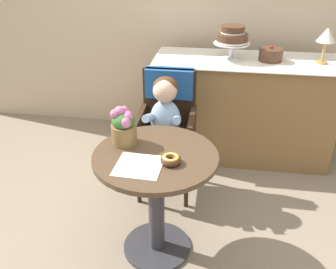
{
  "coord_description": "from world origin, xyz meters",
  "views": [
    {
      "loc": [
        0.33,
        -1.75,
        1.81
      ],
      "look_at": [
        0.05,
        0.15,
        0.77
      ],
      "focal_mm": 39.31,
      "sensor_mm": 36.0,
      "label": 1
    }
  ],
  "objects_px": {
    "flower_vase": "(124,126)",
    "tiered_cake_stand": "(232,37)",
    "seated_child": "(165,117)",
    "cafe_table": "(156,184)",
    "wicker_chair": "(168,113)",
    "donut_front": "(171,159)",
    "round_layer_cake": "(271,55)",
    "table_lamp": "(327,36)"
  },
  "relations": [
    {
      "from": "cafe_table",
      "to": "seated_child",
      "type": "relative_size",
      "value": 0.99
    },
    {
      "from": "seated_child",
      "to": "tiered_cake_stand",
      "type": "relative_size",
      "value": 2.42
    },
    {
      "from": "wicker_chair",
      "to": "table_lamp",
      "type": "bearing_deg",
      "value": 20.03
    },
    {
      "from": "table_lamp",
      "to": "flower_vase",
      "type": "bearing_deg",
      "value": -138.18
    },
    {
      "from": "seated_child",
      "to": "donut_front",
      "type": "height_order",
      "value": "seated_child"
    },
    {
      "from": "cafe_table",
      "to": "flower_vase",
      "type": "height_order",
      "value": "flower_vase"
    },
    {
      "from": "seated_child",
      "to": "flower_vase",
      "type": "height_order",
      "value": "seated_child"
    },
    {
      "from": "donut_front",
      "to": "flower_vase",
      "type": "height_order",
      "value": "flower_vase"
    },
    {
      "from": "donut_front",
      "to": "round_layer_cake",
      "type": "bearing_deg",
      "value": 65.44
    },
    {
      "from": "donut_front",
      "to": "wicker_chair",
      "type": "bearing_deg",
      "value": 99.57
    },
    {
      "from": "seated_child",
      "to": "table_lamp",
      "type": "relative_size",
      "value": 2.55
    },
    {
      "from": "flower_vase",
      "to": "tiered_cake_stand",
      "type": "relative_size",
      "value": 0.78
    },
    {
      "from": "donut_front",
      "to": "flower_vase",
      "type": "xyz_separation_m",
      "value": [
        -0.3,
        0.18,
        0.09
      ]
    },
    {
      "from": "seated_child",
      "to": "tiered_cake_stand",
      "type": "bearing_deg",
      "value": 58.67
    },
    {
      "from": "wicker_chair",
      "to": "flower_vase",
      "type": "height_order",
      "value": "same"
    },
    {
      "from": "cafe_table",
      "to": "round_layer_cake",
      "type": "bearing_deg",
      "value": 60.7
    },
    {
      "from": "cafe_table",
      "to": "donut_front",
      "type": "height_order",
      "value": "donut_front"
    },
    {
      "from": "round_layer_cake",
      "to": "table_lamp",
      "type": "relative_size",
      "value": 0.68
    },
    {
      "from": "cafe_table",
      "to": "flower_vase",
      "type": "relative_size",
      "value": 3.06
    },
    {
      "from": "wicker_chair",
      "to": "cafe_table",
      "type": "bearing_deg",
      "value": -92.95
    },
    {
      "from": "seated_child",
      "to": "tiered_cake_stand",
      "type": "height_order",
      "value": "tiered_cake_stand"
    },
    {
      "from": "wicker_chair",
      "to": "seated_child",
      "type": "distance_m",
      "value": 0.16
    },
    {
      "from": "tiered_cake_stand",
      "to": "round_layer_cake",
      "type": "xyz_separation_m",
      "value": [
        0.32,
        0.0,
        -0.13
      ]
    },
    {
      "from": "flower_vase",
      "to": "round_layer_cake",
      "type": "xyz_separation_m",
      "value": [
        0.93,
        1.21,
        0.12
      ]
    },
    {
      "from": "wicker_chair",
      "to": "tiered_cake_stand",
      "type": "height_order",
      "value": "tiered_cake_stand"
    },
    {
      "from": "donut_front",
      "to": "flower_vase",
      "type": "relative_size",
      "value": 0.49
    },
    {
      "from": "tiered_cake_stand",
      "to": "cafe_table",
      "type": "bearing_deg",
      "value": -107.46
    },
    {
      "from": "seated_child",
      "to": "round_layer_cake",
      "type": "distance_m",
      "value": 1.1
    },
    {
      "from": "round_layer_cake",
      "to": "seated_child",
      "type": "bearing_deg",
      "value": -136.23
    },
    {
      "from": "wicker_chair",
      "to": "donut_front",
      "type": "relative_size",
      "value": 8.37
    },
    {
      "from": "wicker_chair",
      "to": "donut_front",
      "type": "distance_m",
      "value": 0.82
    },
    {
      "from": "round_layer_cake",
      "to": "table_lamp",
      "type": "xyz_separation_m",
      "value": [
        0.41,
        -0.01,
        0.17
      ]
    },
    {
      "from": "flower_vase",
      "to": "cafe_table",
      "type": "bearing_deg",
      "value": -24.94
    },
    {
      "from": "seated_child",
      "to": "cafe_table",
      "type": "bearing_deg",
      "value": -86.29
    },
    {
      "from": "seated_child",
      "to": "flower_vase",
      "type": "xyz_separation_m",
      "value": [
        -0.17,
        -0.47,
        0.16
      ]
    },
    {
      "from": "flower_vase",
      "to": "tiered_cake_stand",
      "type": "bearing_deg",
      "value": 63.1
    },
    {
      "from": "tiered_cake_stand",
      "to": "table_lamp",
      "type": "distance_m",
      "value": 0.73
    },
    {
      "from": "cafe_table",
      "to": "table_lamp",
      "type": "height_order",
      "value": "table_lamp"
    },
    {
      "from": "cafe_table",
      "to": "donut_front",
      "type": "distance_m",
      "value": 0.27
    },
    {
      "from": "flower_vase",
      "to": "tiered_cake_stand",
      "type": "xyz_separation_m",
      "value": [
        0.61,
        1.21,
        0.25
      ]
    },
    {
      "from": "seated_child",
      "to": "table_lamp",
      "type": "bearing_deg",
      "value": 31.71
    },
    {
      "from": "cafe_table",
      "to": "table_lamp",
      "type": "distance_m",
      "value": 1.83
    }
  ]
}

